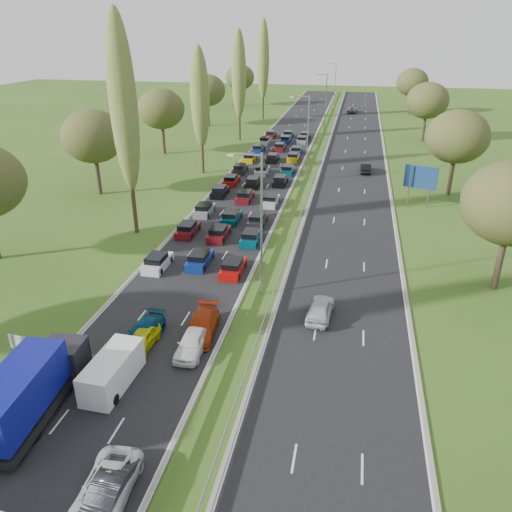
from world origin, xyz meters
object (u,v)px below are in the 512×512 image
Objects in this scene: info_sign at (20,345)px; direction_sign at (420,179)px; blue_lorry at (31,389)px; white_van_rear at (114,369)px.

info_sign is 47.92m from direction_sign.
direction_sign reaches higher than info_sign.
blue_lorry reaches higher than info_sign.
direction_sign reaches higher than white_van_rear.
blue_lorry is 1.73× the size of white_van_rear.
blue_lorry is 1.71× the size of direction_sign.
direction_sign is (28.80, 38.24, 2.20)m from info_sign.
info_sign is at bearing 176.31° from white_van_rear.
white_van_rear is at bearing -5.95° from info_sign.
blue_lorry reaches higher than white_van_rear.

